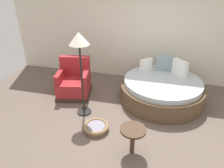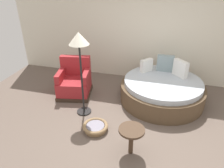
{
  "view_description": "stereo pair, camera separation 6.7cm",
  "coord_description": "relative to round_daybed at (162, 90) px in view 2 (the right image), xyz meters",
  "views": [
    {
      "loc": [
        0.44,
        -3.37,
        2.8
      ],
      "look_at": [
        -0.59,
        0.71,
        0.55
      ],
      "focal_mm": 33.58,
      "sensor_mm": 36.0,
      "label": 1
    },
    {
      "loc": [
        0.51,
        -3.35,
        2.8
      ],
      "look_at": [
        -0.59,
        0.71,
        0.55
      ],
      "focal_mm": 33.58,
      "sensor_mm": 36.0,
      "label": 2
    }
  ],
  "objects": [
    {
      "name": "pet_basket",
      "position": [
        -1.2,
        -1.49,
        -0.21
      ],
      "size": [
        0.51,
        0.51,
        0.13
      ],
      "color": "#8E704C",
      "rests_on": "ground_plane"
    },
    {
      "name": "round_daybed",
      "position": [
        0.0,
        0.0,
        0.0
      ],
      "size": [
        1.99,
        1.99,
        0.97
      ],
      "color": "brown",
      "rests_on": "ground_plane"
    },
    {
      "name": "red_armchair",
      "position": [
        -2.17,
        -0.26,
        0.05
      ],
      "size": [
        0.94,
        0.94,
        0.94
      ],
      "color": "#38281E",
      "rests_on": "ground_plane"
    },
    {
      "name": "floor_lamp",
      "position": [
        -1.65,
        -0.97,
        1.25
      ],
      "size": [
        0.4,
        0.4,
        1.82
      ],
      "color": "black",
      "rests_on": "ground_plane"
    },
    {
      "name": "ground_plane",
      "position": [
        -0.53,
        -1.22,
        -0.29
      ],
      "size": [
        8.0,
        8.0,
        0.02
      ],
      "primitive_type": "cube",
      "color": "#66564C"
    },
    {
      "name": "side_table",
      "position": [
        -0.41,
        -1.88,
        0.15
      ],
      "size": [
        0.44,
        0.44,
        0.52
      ],
      "color": "#473323",
      "rests_on": "ground_plane"
    },
    {
      "name": "back_wall",
      "position": [
        -0.53,
        1.17,
        1.27
      ],
      "size": [
        8.0,
        0.12,
        3.11
      ],
      "primitive_type": "cube",
      "color": "silver",
      "rests_on": "ground_plane"
    }
  ]
}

